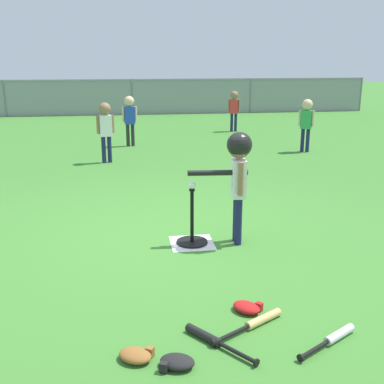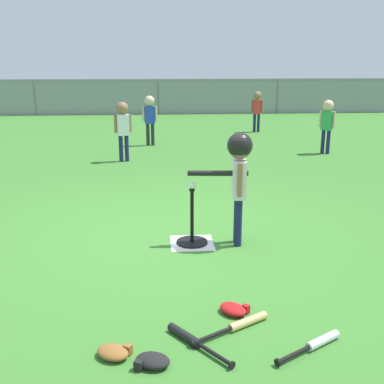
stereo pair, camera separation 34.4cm
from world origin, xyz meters
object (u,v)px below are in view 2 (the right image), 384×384
Objects in this scene: baseball_on_tee at (192,185)px; fielder_deep_center at (257,106)px; fielder_deep_left at (123,124)px; spare_bat_wood at (241,324)px; batting_tee at (192,235)px; glove_tossed_aside at (234,309)px; spare_bat_black at (191,339)px; fielder_near_left at (327,119)px; spare_bat_silver at (317,343)px; fielder_near_right at (150,114)px; glove_near_bats at (152,361)px; glove_by_plate at (114,352)px; batter_child at (238,166)px.

baseball_on_tee is 0.07× the size of fielder_deep_center.
fielder_deep_left reaches higher than spare_bat_wood.
glove_tossed_aside is at bearing -81.50° from batting_tee.
fielder_deep_left is 2.14× the size of spare_bat_black.
fielder_deep_center is at bearing 105.33° from fielder_near_left.
spare_bat_silver is 0.67m from glove_tossed_aside.
baseball_on_tee reaches higher than spare_bat_wood.
fielder_near_right reaches higher than spare_bat_silver.
fielder_deep_center is at bearing 75.95° from spare_bat_black.
spare_bat_black is at bearing -82.02° from fielder_deep_left.
spare_bat_silver is 1.95× the size of glove_near_bats.
fielder_near_right is (-0.50, 5.70, 0.60)m from batting_tee.
glove_tossed_aside is (0.71, -7.12, -0.65)m from fielder_near_right.
batting_tee is at bearing 71.43° from glove_by_plate.
spare_bat_wood is (-1.94, -9.06, -0.63)m from fielder_deep_center.
fielder_deep_center is 3.75× the size of glove_by_plate.
fielder_near_right reaches higher than batting_tee.
batter_child is 2.24× the size of spare_bat_silver.
glove_by_plate is (-1.09, -1.86, -0.78)m from batter_child.
glove_by_plate is 0.98m from glove_tossed_aside.
fielder_deep_center is at bearing 33.04° from fielder_near_right.
glove_by_plate is 1.03× the size of glove_near_bats.
glove_by_plate is at bearing -91.07° from fielder_near_right.
baseball_on_tee is 4.20m from fielder_deep_left.
batting_tee is 5.75m from fielder_near_right.
baseball_on_tee reaches higher than batting_tee.
fielder_deep_left is at bearing 103.18° from baseball_on_tee.
batting_tee is 1.13× the size of spare_bat_silver.
spare_bat_wood is (-0.46, 0.27, 0.00)m from spare_bat_silver.
fielder_near_right is at bearing 98.90° from spare_bat_silver.
fielder_deep_left is at bearing -133.04° from fielder_deep_center.
baseball_on_tee is (-0.00, 0.00, 0.53)m from batting_tee.
glove_near_bats is (0.57, -6.09, -0.66)m from fielder_deep_left.
baseball_on_tee is 2.13m from glove_near_bats.
fielder_near_right reaches higher than spare_bat_black.
glove_by_plate is (-0.64, -1.90, -0.05)m from batting_tee.
baseball_on_tee is at bearing 78.97° from glove_near_bats.
baseball_on_tee reaches higher than spare_bat_black.
batter_child reaches higher than glove_near_bats.
spare_bat_wood is (-2.74, -6.16, -0.65)m from fielder_near_left.
fielder_near_right is at bearing -146.96° from fielder_deep_center.
batter_child is at bearing 79.98° from glove_tossed_aside.
fielder_deep_center is at bearing 73.25° from glove_by_plate.
batter_child is at bearing -118.72° from fielder_near_left.
spare_bat_silver is 1.09m from glove_near_bats.
glove_by_plate is (0.32, -5.98, -0.66)m from fielder_deep_left.
glove_tossed_aside is (-1.96, -8.86, -0.62)m from fielder_deep_center.
baseball_on_tee is 0.27× the size of glove_by_plate.
spare_bat_wood is at bearing -98.13° from batter_child.
glove_near_bats is (-0.39, -2.01, -0.58)m from baseball_on_tee.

